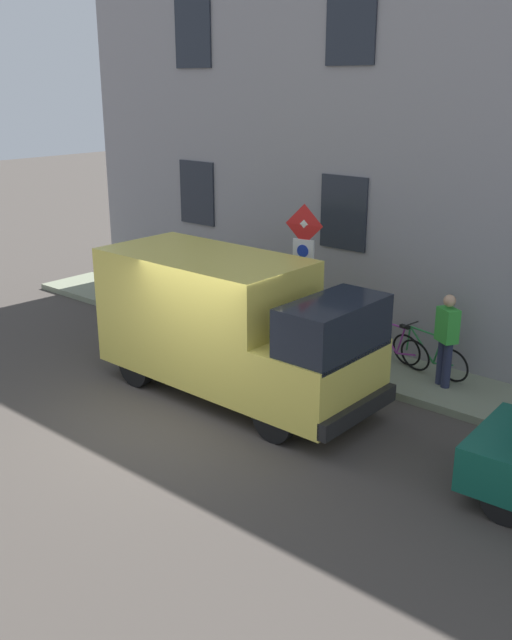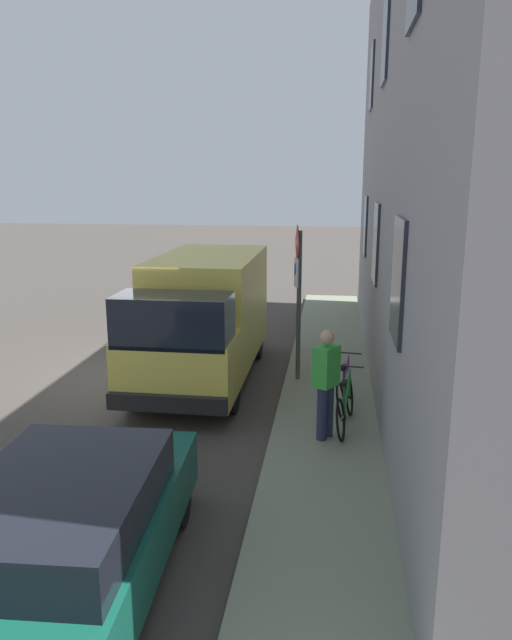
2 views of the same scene
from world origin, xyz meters
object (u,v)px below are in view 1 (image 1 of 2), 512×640
at_px(delivery_van, 230,324).
at_px(pedestrian, 446,337).
at_px(sign_post_stacked, 304,261).
at_px(bicycle_green, 429,355).
at_px(bicycle_purple, 393,346).

relative_size(delivery_van, pedestrian, 3.10).
height_order(sign_post_stacked, bicycle_green, sign_post_stacked).
distance_m(delivery_van, bicycle_purple, 3.42).
distance_m(bicycle_green, pedestrian, 0.79).
bearing_deg(delivery_van, pedestrian, 41.34).
bearing_deg(sign_post_stacked, pedestrian, -77.05).
xyz_separation_m(sign_post_stacked, pedestrian, (0.63, -2.74, -1.08)).
bearing_deg(bicycle_green, sign_post_stacked, 30.89).
distance_m(sign_post_stacked, delivery_van, 2.09).
bearing_deg(pedestrian, bicycle_purple, -73.44).
xyz_separation_m(delivery_van, pedestrian, (2.54, -2.92, -0.26)).
relative_size(sign_post_stacked, delivery_van, 0.56).
xyz_separation_m(sign_post_stacked, bicycle_purple, (0.94, -1.50, -1.64)).
distance_m(delivery_van, bicycle_green, 3.86).
height_order(delivery_van, bicycle_green, delivery_van).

